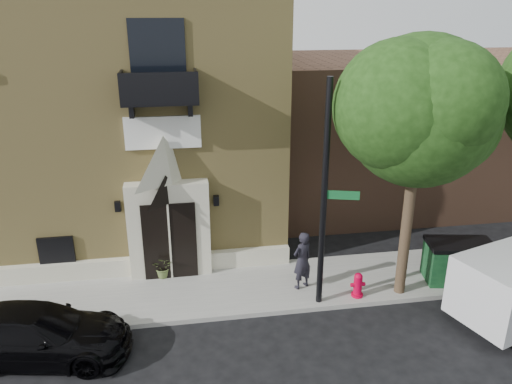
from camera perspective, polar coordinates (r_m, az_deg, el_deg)
ground at (r=14.87m, az=-5.46°, el=-14.58°), size 120.00×120.00×0.00m
sidewalk at (r=16.14m, az=-2.27°, el=-11.04°), size 42.00×3.00×0.15m
church at (r=20.61m, az=-15.99°, el=8.91°), size 12.20×11.01×9.30m
neighbour_building at (r=25.19m, az=21.12°, el=7.01°), size 18.00×8.00×6.40m
street_tree_left at (r=14.39m, az=18.52°, el=8.84°), size 4.97×4.38×7.77m
black_sedan at (r=14.35m, az=-23.76°, el=-14.59°), size 5.00×2.68×1.38m
street_sign at (r=14.04m, az=7.86°, el=-0.59°), size 1.03×1.23×6.69m
fire_hydrant at (r=15.77m, az=11.56°, el=-10.35°), size 0.45×0.36×0.79m
dumpster at (r=17.42m, az=22.10°, el=-7.32°), size 2.23×1.51×1.34m
planter at (r=16.74m, az=-10.54°, el=-8.37°), size 0.84×0.78×0.76m
pedestrian_near at (r=15.70m, az=5.30°, el=-7.78°), size 0.82×0.72×1.90m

